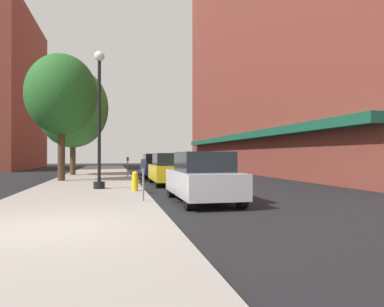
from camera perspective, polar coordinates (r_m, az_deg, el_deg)
The scene contains 13 objects.
ground_plane at distance 25.66m, azimuth -5.94°, elevation -3.75°, with size 90.00×90.00×0.00m, color black.
sidewalk_slab at distance 26.52m, azimuth -14.82°, elevation -3.50°, with size 4.80×50.00×0.12m, color gray.
building_right_brick at distance 34.26m, azimuth 12.83°, elevation 17.95°, with size 6.80×40.00×24.59m.
building_far_background at distance 46.66m, azimuth -27.60°, elevation 8.69°, with size 6.80×18.00×17.65m.
lamppost at distance 15.94m, azimuth -14.53°, elevation 5.68°, with size 0.48×0.48×5.90m.
fire_hydrant at distance 14.60m, azimuth -9.05°, elevation -4.32°, with size 0.33×0.26×0.79m.
parking_meter_near at distance 11.30m, azimuth -7.76°, elevation -3.32°, with size 0.14×0.09×1.31m.
parking_meter_far at distance 24.04m, azimuth -10.18°, elevation -1.71°, with size 0.14×0.09×1.31m.
tree_near at distance 27.90m, azimuth -18.41°, elevation 6.91°, with size 5.10×5.10×7.86m.
tree_mid at distance 21.79m, azimuth -20.03°, elevation 8.77°, with size 3.96×3.96×7.15m.
car_silver at distance 11.79m, azimuth 1.69°, elevation -3.88°, with size 1.80×4.30×1.66m.
car_yellow at distance 18.85m, azimuth -3.63°, elevation -2.54°, with size 1.80×4.30×1.66m.
car_blue at distance 25.05m, azimuth -5.79°, elevation -1.98°, with size 1.80×4.30×1.66m.
Camera 1 is at (1.15, -7.45, 1.55)m, focal length 33.55 mm.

